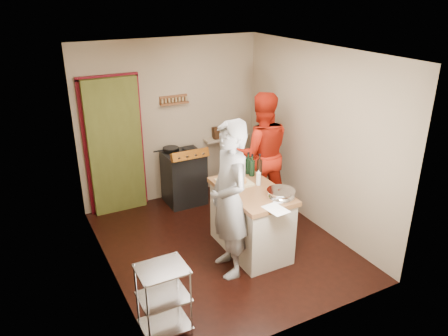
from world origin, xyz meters
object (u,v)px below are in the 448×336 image
at_px(person_red, 261,154).
at_px(wire_shelving, 164,298).
at_px(stove, 184,177).
at_px(person_stripe, 229,200).
at_px(island, 251,218).

bearing_deg(person_red, wire_shelving, 58.18).
distance_m(stove, person_stripe, 2.06).
xyz_separation_m(wire_shelving, person_red, (2.28, 1.84, 0.51)).
height_order(stove, wire_shelving, stove).
bearing_deg(wire_shelving, stove, 63.15).
xyz_separation_m(stove, person_stripe, (-0.24, -1.98, 0.53)).
distance_m(wire_shelving, person_red, 2.97).
xyz_separation_m(stove, person_red, (0.95, -0.79, 0.50)).
relative_size(stove, person_red, 0.53).
height_order(stove, island, island).
relative_size(wire_shelving, island, 0.59).
bearing_deg(person_stripe, island, 126.40).
bearing_deg(wire_shelving, person_red, 38.84).
bearing_deg(person_stripe, stove, 179.72).
xyz_separation_m(wire_shelving, person_stripe, (1.09, 0.65, 0.54)).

